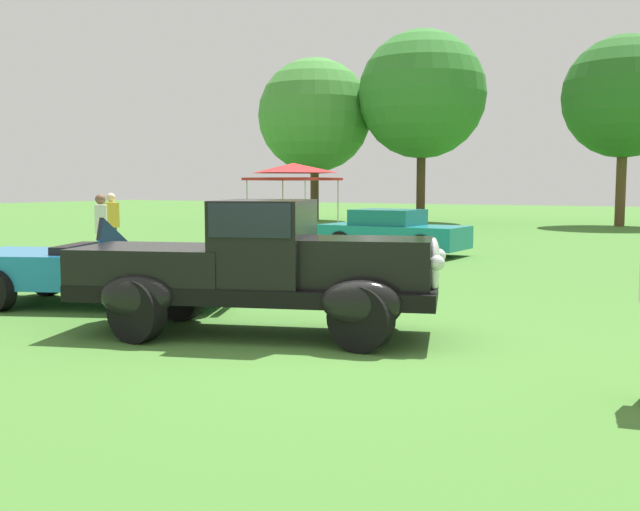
% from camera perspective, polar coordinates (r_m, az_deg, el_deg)
% --- Properties ---
extents(ground_plane, '(120.00, 120.00, 0.00)m').
position_cam_1_polar(ground_plane, '(8.80, -1.33, -6.83)').
color(ground_plane, '#42752D').
extents(feature_pickup_truck, '(4.75, 2.87, 1.70)m').
position_cam_1_polar(feature_pickup_truck, '(9.16, -4.84, -0.84)').
color(feature_pickup_truck, black).
rests_on(feature_pickup_truck, ground_plane).
extents(neighbor_convertible, '(4.56, 3.21, 1.40)m').
position_cam_1_polar(neighbor_convertible, '(11.94, -16.37, -0.95)').
color(neighbor_convertible, '#1E7AB7').
rests_on(neighbor_convertible, ground_plane).
extents(show_car_teal, '(4.00, 1.86, 1.22)m').
position_cam_1_polar(show_car_teal, '(19.73, 5.62, 1.81)').
color(show_car_teal, teal).
rests_on(show_car_teal, ground_plane).
extents(spectator_between_cars, '(0.46, 0.38, 1.69)m').
position_cam_1_polar(spectator_between_cars, '(18.31, -16.02, 2.31)').
color(spectator_between_cars, '#383838').
rests_on(spectator_between_cars, ground_plane).
extents(spectator_by_row, '(0.45, 0.45, 1.69)m').
position_cam_1_polar(spectator_by_row, '(16.24, -16.78, 1.90)').
color(spectator_by_row, '#383838').
rests_on(spectator_by_row, ground_plane).
extents(canopy_tent_left_field, '(2.82, 2.82, 2.71)m').
position_cam_1_polar(canopy_tent_left_field, '(27.86, -2.12, 6.68)').
color(canopy_tent_left_field, '#B7B7BC').
rests_on(canopy_tent_left_field, ground_plane).
extents(treeline_far_left, '(5.89, 5.89, 8.43)m').
position_cam_1_polar(treeline_far_left, '(38.58, -0.43, 10.92)').
color(treeline_far_left, '#47331E').
rests_on(treeline_far_left, ground_plane).
extents(treeline_mid_left, '(6.31, 6.31, 9.49)m').
position_cam_1_polar(treeline_mid_left, '(37.19, 8.01, 12.38)').
color(treeline_mid_left, '#47331E').
rests_on(treeline_mid_left, ground_plane).
extents(treeline_center, '(5.44, 5.44, 8.52)m').
position_cam_1_polar(treeline_center, '(35.88, 22.76, 11.39)').
color(treeline_center, brown).
rests_on(treeline_center, ground_plane).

